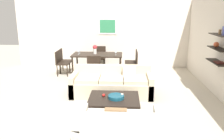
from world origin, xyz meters
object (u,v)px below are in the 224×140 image
loveseat_white (120,131)px  dining_chair_right_near (134,62)px  centerpiece_vase (95,49)px  dining_chair_foot (94,67)px  decorative_bowl (116,97)px  wine_glass_right_near (116,52)px  dining_chair_right_far (133,60)px  candle_jar (122,96)px  dining_chair_head (100,56)px  wine_glass_left_far (80,50)px  coffee_table (114,105)px  sofa_beige (112,85)px  dining_table (97,56)px  apple_on_coffee_table (104,95)px  dining_chair_left_near (61,62)px  wine_glass_left_near (78,51)px  dining_chair_left_far (64,59)px

loveseat_white → dining_chair_right_near: 4.37m
centerpiece_vase → dining_chair_foot: bearing=-84.4°
decorative_bowl → wine_glass_right_near: (-0.13, 3.16, 0.44)m
dining_chair_right_far → centerpiece_vase: size_ratio=2.66×
candle_jar → decorative_bowl: bearing=-149.9°
dining_chair_head → wine_glass_left_far: wine_glass_left_far is taller
coffee_table → centerpiece_vase: (-0.84, 3.27, 0.75)m
sofa_beige → dining_table: bearing=107.3°
dining_chair_right_near → wine_glass_right_near: 0.73m
coffee_table → dining_chair_right_near: (0.55, 3.03, 0.31)m
sofa_beige → apple_on_coffee_table: size_ratio=31.06×
decorative_bowl → dining_table: size_ratio=0.20×
sofa_beige → coffee_table: size_ratio=1.95×
dining_chair_head → dining_chair_left_near: bearing=-140.4°
wine_glass_left_near → centerpiece_vase: centerpiece_vase is taller
sofa_beige → apple_on_coffee_table: (-0.13, -1.13, 0.12)m
dining_chair_head → decorative_bowl: bearing=-79.1°
loveseat_white → apple_on_coffee_table: (-0.40, 1.37, 0.12)m
coffee_table → dining_table: (-0.75, 3.24, 0.49)m
sofa_beige → dining_chair_right_far: dining_chair_right_far is taller
sofa_beige → loveseat_white: (0.27, -2.50, 0.00)m
candle_jar → wine_glass_left_far: bearing=115.8°
coffee_table → dining_chair_left_far: (-2.05, 3.45, 0.31)m
dining_chair_right_far → centerpiece_vase: centerpiece_vase is taller
loveseat_white → wine_glass_right_near: bearing=93.1°
candle_jar → dining_chair_foot: size_ratio=0.09×
dining_chair_head → wine_glass_left_far: 1.07m
coffee_table → dining_chair_foot: size_ratio=1.30×
coffee_table → dining_chair_left_near: bearing=124.1°
dining_chair_foot → wine_glass_left_far: 1.24m
dining_chair_foot → dining_chair_right_near: bearing=26.9°
dining_table → dining_chair_left_far: 1.33m
dining_chair_right_near → centerpiece_vase: bearing=170.3°
sofa_beige → coffee_table: bearing=-84.7°
coffee_table → apple_on_coffee_table: 0.33m
dining_table → dining_chair_foot: 0.89m
loveseat_white → dining_table: size_ratio=0.85×
sofa_beige → decorative_bowl: 1.24m
dining_chair_head → dining_chair_foot: same height
coffee_table → dining_chair_left_far: bearing=120.7°
wine_glass_left_far → wine_glass_right_near: bearing=-9.7°
apple_on_coffee_table → wine_glass_left_near: (-1.18, 3.07, 0.47)m
loveseat_white → dining_chair_right_far: (0.39, 4.77, 0.21)m
wine_glass_right_near → wine_glass_left_far: wine_glass_left_far is taller
wine_glass_right_near → loveseat_white: bearing=-86.9°
candle_jar → dining_chair_right_far: size_ratio=0.09×
dining_table → centerpiece_vase: centerpiece_vase is taller
candle_jar → dining_chair_foot: bearing=111.9°
loveseat_white → dining_chair_right_near: size_ratio=1.72×
dining_chair_right_far → dining_chair_foot: bearing=-140.4°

